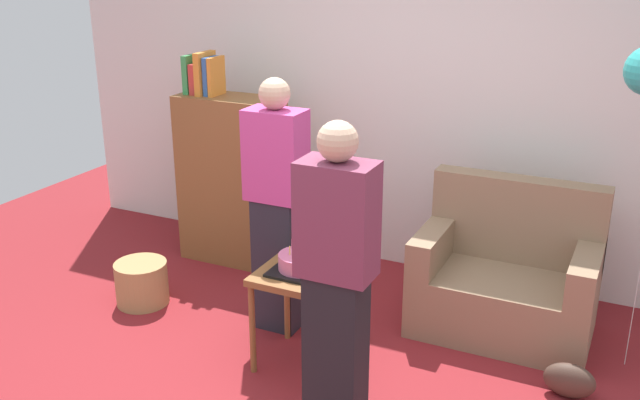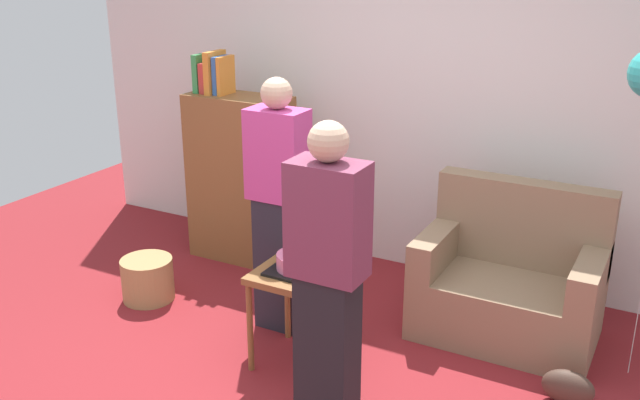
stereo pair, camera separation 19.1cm
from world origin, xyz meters
name	(u,v)px [view 1 (the left image)]	position (x,y,z in m)	size (l,w,h in m)	color
wall_back	(422,92)	(0.00, 2.05, 1.35)	(6.00, 0.10, 2.70)	silver
couch	(506,280)	(0.84, 1.34, 0.34)	(1.10, 0.70, 0.96)	#8C7054
bookshelf	(231,177)	(-1.32, 1.52, 0.67)	(0.80, 0.36, 1.61)	brown
side_table	(301,286)	(-0.15, 0.41, 0.51)	(0.48, 0.48, 0.60)	brown
birthday_cake	(301,263)	(-0.15, 0.41, 0.65)	(0.32, 0.32, 0.17)	black
person_blowing_candles	(277,206)	(-0.48, 0.73, 0.83)	(0.36, 0.22, 1.63)	#23232D
person_holding_cake	(336,284)	(0.29, -0.08, 0.83)	(0.36, 0.22, 1.63)	black
wicker_basket	(142,283)	(-1.49, 0.60, 0.15)	(0.36, 0.36, 0.30)	#A88451
handbag	(569,380)	(1.33, 0.73, 0.10)	(0.28, 0.14, 0.20)	#473328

